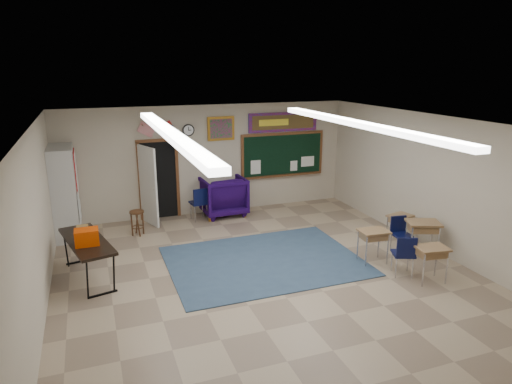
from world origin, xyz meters
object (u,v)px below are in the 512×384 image
object	(u,v)px
student_desk_front_left	(373,245)
student_desk_front_right	(399,227)
folding_table	(88,257)
wooden_stool	(137,223)
wingback_armchair	(223,196)

from	to	relation	value
student_desk_front_left	student_desk_front_right	distance (m)	1.47
folding_table	wooden_stool	distance (m)	2.37
student_desk_front_left	folding_table	bearing A→B (deg)	171.21
folding_table	wooden_stool	xyz separation A→B (m)	(1.15, 2.07, -0.12)
student_desk_front_right	folding_table	distance (m)	6.87
student_desk_front_left	student_desk_front_right	bearing A→B (deg)	35.76
wingback_armchair	student_desk_front_right	xyz separation A→B (m)	(3.30, -3.42, -0.17)
student_desk_front_left	student_desk_front_right	xyz separation A→B (m)	(1.25, 0.77, -0.03)
wingback_armchair	student_desk_front_right	bearing A→B (deg)	131.74
wooden_stool	student_desk_front_right	bearing A→B (deg)	-24.45
wooden_stool	folding_table	bearing A→B (deg)	-119.05
folding_table	wingback_armchair	bearing A→B (deg)	25.71
student_desk_front_left	wooden_stool	size ratio (longest dim) A/B	1.17
student_desk_front_right	folding_table	size ratio (longest dim) A/B	0.33
wingback_armchair	wooden_stool	size ratio (longest dim) A/B	1.94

